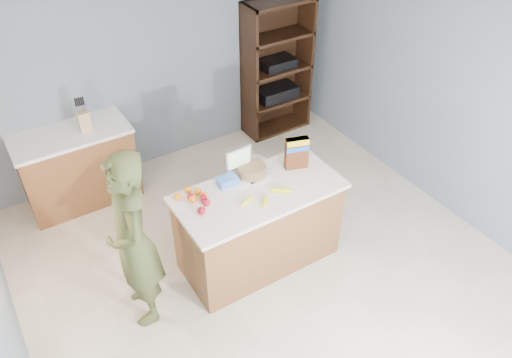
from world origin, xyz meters
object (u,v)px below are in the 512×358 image
counter_peninsula (259,229)px  shelving_unit (275,70)px  tv (238,159)px  cereal_box (297,151)px  person (133,242)px

counter_peninsula → shelving_unit: size_ratio=0.87×
counter_peninsula → shelving_unit: 2.61m
tv → cereal_box: 0.56m
shelving_unit → person: size_ratio=1.05×
shelving_unit → person: shelving_unit is taller
shelving_unit → tv: bearing=-132.5°
shelving_unit → tv: (-1.57, -1.71, 0.19)m
shelving_unit → person: bearing=-143.7°
counter_peninsula → cereal_box: (0.49, 0.11, 0.68)m
person → tv: (1.19, 0.31, 0.20)m
shelving_unit → cereal_box: (-1.06, -1.94, 0.23)m
cereal_box → person: bearing=-177.0°
person → tv: bearing=110.8°
counter_peninsula → person: size_ratio=0.91×
counter_peninsula → person: 1.29m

